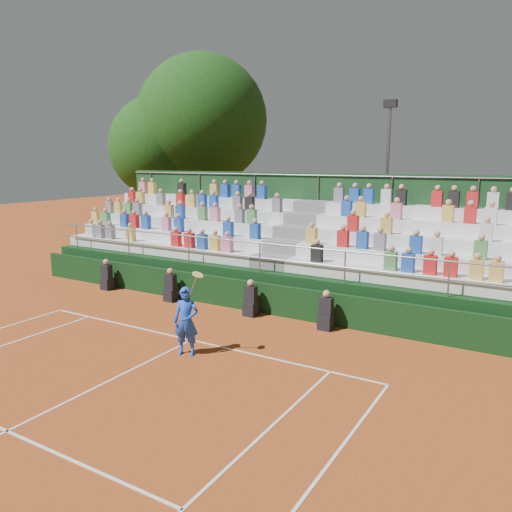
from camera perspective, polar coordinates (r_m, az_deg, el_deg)
The scene contains 8 objects.
ground at distance 14.12m, azimuth -7.37°, elevation -9.53°, with size 90.00×90.00×0.00m, color #A5491B.
courtside_wall at distance 16.48m, azimuth -0.53°, elevation -4.61°, with size 20.00×0.15×1.00m, color black.
line_officials at distance 16.96m, azimuth -5.82°, elevation -4.30°, with size 9.46×0.40×1.19m.
grandstand at distance 19.11m, azimuth 4.49°, elevation -0.66°, with size 20.00×5.20×4.40m.
tennis_player at distance 12.88m, azimuth -7.98°, elevation -7.38°, with size 0.91×0.62×2.22m.
tree_west at distance 30.39m, azimuth -10.86°, elevation 12.11°, with size 5.97×5.97×8.64m.
tree_east at distance 29.99m, azimuth -6.19°, elevation 15.14°, with size 7.49×7.49×10.90m.
floodlight_mast at distance 24.26m, azimuth 14.76°, elevation 9.51°, with size 0.60×0.25×7.60m.
Camera 1 is at (8.23, -10.37, 4.92)m, focal length 35.00 mm.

